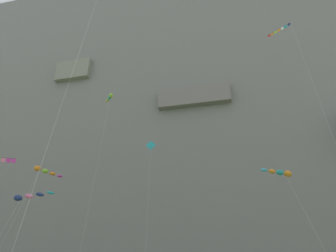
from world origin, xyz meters
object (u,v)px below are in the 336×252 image
object	(u,v)px
kite_banner_high_right	(287,46)
kite_windsock_low_center	(28,196)
kite_windsock_high_center	(44,171)
kite_diamond_mid_left	(151,149)
kite_windsock_front_field	(110,98)
kite_windsock_upper_left	(281,173)

from	to	relation	value
kite_banner_high_right	kite_windsock_low_center	world-z (taller)	kite_banner_high_right
kite_windsock_high_center	kite_diamond_mid_left	bearing A→B (deg)	13.47
kite_diamond_mid_left	kite_windsock_low_center	size ratio (longest dim) A/B	1.89
kite_windsock_high_center	kite_banner_high_right	bearing A→B (deg)	-9.38
kite_windsock_front_field	kite_windsock_high_center	xyz separation A→B (m)	(-7.45, -2.72, -13.13)
kite_diamond_mid_left	kite_windsock_high_center	distance (m)	15.40
kite_windsock_upper_left	kite_windsock_high_center	xyz separation A→B (m)	(-30.14, 8.47, 5.24)
kite_windsock_upper_left	kite_banner_high_right	world-z (taller)	kite_banner_high_right
kite_windsock_front_field	kite_windsock_low_center	world-z (taller)	kite_windsock_front_field
kite_diamond_mid_left	kite_windsock_upper_left	size ratio (longest dim) A/B	1.96
kite_windsock_front_field	kite_diamond_mid_left	xyz separation A→B (m)	(7.15, 0.77, -9.69)
kite_windsock_high_center	kite_banner_high_right	xyz separation A→B (m)	(34.08, -5.63, 11.57)
kite_windsock_high_center	kite_windsock_upper_left	bearing A→B (deg)	-15.69
kite_windsock_upper_left	kite_windsock_high_center	distance (m)	31.74
kite_windsock_front_field	kite_banner_high_right	world-z (taller)	kite_banner_high_right
kite_windsock_front_field	kite_windsock_upper_left	distance (m)	31.27
kite_diamond_mid_left	kite_windsock_high_center	xyz separation A→B (m)	(-14.60, -3.50, -3.45)
kite_banner_high_right	kite_windsock_high_center	bearing A→B (deg)	170.62
kite_windsock_high_center	kite_windsock_low_center	distance (m)	8.29
kite_windsock_low_center	kite_windsock_front_field	bearing A→B (deg)	61.49
kite_windsock_upper_left	kite_windsock_high_center	world-z (taller)	kite_windsock_high_center
kite_banner_high_right	kite_diamond_mid_left	bearing A→B (deg)	154.89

